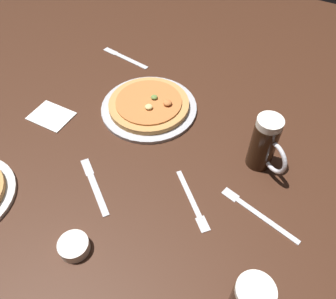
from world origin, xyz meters
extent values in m
cube|color=#3D2114|center=(0.00, 0.00, -0.01)|extent=(2.40, 2.40, 0.03)
cylinder|color=#B2B2B7|center=(-0.15, 0.14, 0.01)|extent=(0.32, 0.32, 0.01)
cylinder|color=tan|center=(-0.15, 0.14, 0.02)|extent=(0.27, 0.27, 0.02)
cylinder|color=#C67038|center=(-0.15, 0.14, 0.03)|extent=(0.22, 0.22, 0.01)
ellipsoid|color=#C67038|center=(-0.09, 0.16, 0.04)|extent=(0.03, 0.03, 0.01)
ellipsoid|color=#DBC67A|center=(-0.13, 0.11, 0.04)|extent=(0.03, 0.03, 0.01)
ellipsoid|color=olive|center=(-0.14, 0.16, 0.04)|extent=(0.02, 0.02, 0.01)
cylinder|color=white|center=(0.36, -0.31, 0.13)|extent=(0.08, 0.08, 0.01)
cylinder|color=black|center=(0.24, 0.10, 0.08)|extent=(0.07, 0.07, 0.15)
cylinder|color=white|center=(0.24, 0.10, 0.16)|extent=(0.07, 0.07, 0.02)
torus|color=silver|center=(0.28, 0.07, 0.08)|extent=(0.09, 0.06, 0.10)
cylinder|color=silver|center=(-0.05, -0.37, 0.02)|extent=(0.07, 0.07, 0.03)
cube|color=white|center=(-0.41, -0.05, 0.00)|extent=(0.14, 0.10, 0.01)
cube|color=silver|center=(0.12, -0.10, 0.00)|extent=(0.13, 0.12, 0.01)
cube|color=silver|center=(0.19, -0.16, 0.00)|extent=(0.05, 0.05, 0.00)
cube|color=silver|center=(-0.10, -0.22, 0.00)|extent=(0.14, 0.11, 0.01)
cube|color=silver|center=(-0.18, -0.16, 0.00)|extent=(0.06, 0.05, 0.00)
cube|color=silver|center=(0.33, -0.07, 0.00)|extent=(0.19, 0.06, 0.01)
cube|color=silver|center=(0.22, -0.04, 0.00)|extent=(0.05, 0.03, 0.00)
cube|color=silver|center=(-0.36, 0.34, 0.00)|extent=(0.17, 0.04, 0.01)
cube|color=silver|center=(-0.46, 0.35, 0.00)|extent=(0.06, 0.03, 0.00)
camera|label=1|loc=(0.32, -0.57, 0.79)|focal=36.54mm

